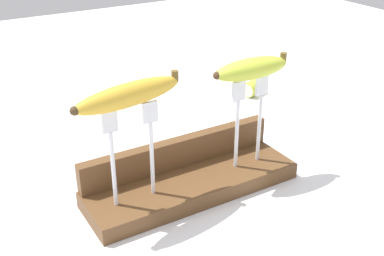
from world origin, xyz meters
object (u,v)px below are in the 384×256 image
at_px(banana_raised_right, 252,68).
at_px(banana_chunk_near, 253,88).
at_px(fork_stand_left, 132,145).
at_px(banana_raised_left, 129,95).
at_px(fork_stand_right, 249,114).
at_px(fork_fallen_near, 314,105).

xyz_separation_m(banana_raised_right, banana_chunk_near, (0.26, 0.32, -0.20)).
bearing_deg(fork_stand_left, banana_raised_left, -170.37).
distance_m(banana_raised_left, banana_raised_right, 0.23).
distance_m(fork_stand_right, fork_fallen_near, 0.42).
bearing_deg(fork_stand_right, fork_stand_left, -180.00).
height_order(fork_stand_left, banana_raised_left, banana_raised_left).
distance_m(banana_raised_right, fork_fallen_near, 0.45).
bearing_deg(banana_chunk_near, banana_raised_left, -146.81).
height_order(fork_fallen_near, banana_chunk_near, banana_chunk_near).
bearing_deg(fork_stand_right, banana_raised_right, 178.61).
bearing_deg(fork_fallen_near, fork_stand_right, -152.57).
bearing_deg(fork_stand_left, fork_fallen_near, 17.34).
bearing_deg(banana_raised_left, banana_raised_right, 0.00).
relative_size(banana_raised_left, fork_fallen_near, 1.37).
relative_size(fork_stand_left, fork_fallen_near, 1.19).
relative_size(fork_stand_right, fork_fallen_near, 1.19).
relative_size(fork_stand_right, banana_raised_right, 1.11).
relative_size(fork_stand_left, banana_chunk_near, 2.43).
xyz_separation_m(fork_stand_right, banana_raised_left, (-0.23, -0.00, 0.09)).
bearing_deg(banana_raised_right, fork_fallen_near, 27.42).
xyz_separation_m(banana_raised_left, fork_fallen_near, (0.59, 0.18, -0.22)).
bearing_deg(banana_chunk_near, fork_stand_right, -129.01).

